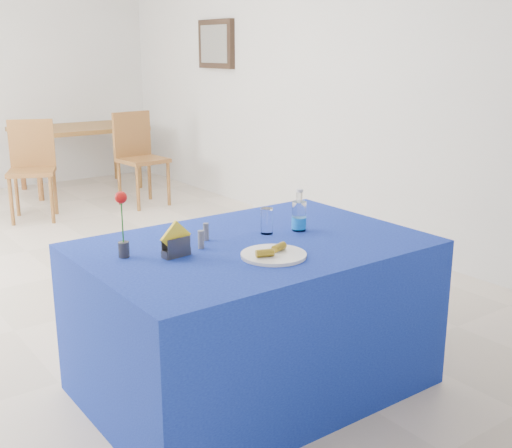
{
  "coord_description": "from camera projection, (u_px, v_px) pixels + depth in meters",
  "views": [
    {
      "loc": [
        -1.49,
        -4.53,
        1.66
      ],
      "look_at": [
        0.1,
        -2.37,
        0.92
      ],
      "focal_mm": 45.0,
      "sensor_mm": 36.0,
      "label": 1
    }
  ],
  "objects": [
    {
      "name": "drinking_glass",
      "position": [
        267.0,
        221.0,
        3.19
      ],
      "size": [
        0.06,
        0.06,
        0.13
      ],
      "primitive_type": "cylinder",
      "color": "white",
      "rests_on": "blue_table"
    },
    {
      "name": "banana_pieces",
      "position": [
        272.0,
        250.0,
        2.84
      ],
      "size": [
        0.19,
        0.09,
        0.03
      ],
      "color": "gold",
      "rests_on": "plate"
    },
    {
      "name": "rose_vase",
      "position": [
        122.0,
        225.0,
        2.81
      ],
      "size": [
        0.05,
        0.05,
        0.3
      ],
      "color": "#28282D",
      "rests_on": "blue_table"
    },
    {
      "name": "floor",
      "position": [
        59.0,
        277.0,
        4.81
      ],
      "size": [
        7.0,
        7.0,
        0.0
      ],
      "primitive_type": "plane",
      "color": "beige",
      "rests_on": "ground"
    },
    {
      "name": "water_bottle",
      "position": [
        299.0,
        217.0,
        3.25
      ],
      "size": [
        0.08,
        0.08,
        0.21
      ],
      "color": "white",
      "rests_on": "blue_table"
    },
    {
      "name": "picture_frame",
      "position": [
        216.0,
        44.0,
        7.01
      ],
      "size": [
        0.06,
        0.64,
        0.52
      ],
      "primitive_type": "cube",
      "color": "black",
      "rests_on": "room_shell"
    },
    {
      "name": "pepper_shaker",
      "position": [
        201.0,
        239.0,
        2.96
      ],
      "size": [
        0.03,
        0.03,
        0.08
      ],
      "primitive_type": "cylinder",
      "color": "slate",
      "rests_on": "blue_table"
    },
    {
      "name": "napkin_holder",
      "position": [
        176.0,
        246.0,
        2.85
      ],
      "size": [
        0.15,
        0.07,
        0.16
      ],
      "color": "#353439",
      "rests_on": "blue_table"
    },
    {
      "name": "salt_shaker",
      "position": [
        206.0,
        232.0,
        3.08
      ],
      "size": [
        0.03,
        0.03,
        0.08
      ],
      "primitive_type": "cylinder",
      "color": "slate",
      "rests_on": "blue_table"
    },
    {
      "name": "oak_table",
      "position": [
        78.0,
        133.0,
        7.65
      ],
      "size": [
        1.48,
        0.98,
        0.76
      ],
      "color": "olive",
      "rests_on": "floor"
    },
    {
      "name": "chair_bg_right",
      "position": [
        138.0,
        152.0,
        6.93
      ],
      "size": [
        0.48,
        0.48,
        1.0
      ],
      "rotation": [
        0.0,
        0.0,
        0.09
      ],
      "color": "brown",
      "rests_on": "floor"
    },
    {
      "name": "chair_bg_left",
      "position": [
        32.0,
        162.0,
        6.35
      ],
      "size": [
        0.58,
        0.58,
        0.98
      ],
      "rotation": [
        0.0,
        0.0,
        -0.42
      ],
      "color": "brown",
      "rests_on": "floor"
    },
    {
      "name": "plate",
      "position": [
        274.0,
        255.0,
        2.85
      ],
      "size": [
        0.29,
        0.29,
        0.01
      ],
      "primitive_type": "cylinder",
      "color": "white",
      "rests_on": "blue_table"
    },
    {
      "name": "blue_table",
      "position": [
        253.0,
        316.0,
        3.16
      ],
      "size": [
        1.6,
        1.1,
        0.76
      ],
      "color": "navy",
      "rests_on": "floor"
    },
    {
      "name": "room_shell",
      "position": [
        38.0,
        34.0,
        4.35
      ],
      "size": [
        7.0,
        7.0,
        7.0
      ],
      "color": "silver",
      "rests_on": "ground"
    },
    {
      "name": "picture_art",
      "position": [
        214.0,
        44.0,
        7.0
      ],
      "size": [
        0.02,
        0.52,
        0.4
      ],
      "primitive_type": "cube",
      "color": "#998C66",
      "rests_on": "room_shell"
    }
  ]
}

